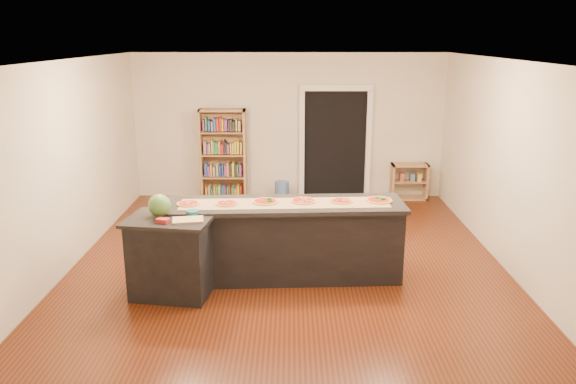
{
  "coord_description": "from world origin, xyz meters",
  "views": [
    {
      "loc": [
        0.04,
        -7.33,
        3.11
      ],
      "look_at": [
        0.0,
        0.2,
        1.0
      ],
      "focal_mm": 35.0,
      "sensor_mm": 36.0,
      "label": 1
    }
  ],
  "objects_px": {
    "waste_bin": "(282,192)",
    "kitchen_island": "(285,240)",
    "bookshelf": "(223,155)",
    "side_counter": "(171,256)",
    "low_shelf": "(409,181)",
    "watermelon": "(160,205)"
  },
  "relations": [
    {
      "from": "kitchen_island",
      "to": "bookshelf",
      "type": "relative_size",
      "value": 1.76
    },
    {
      "from": "low_shelf",
      "to": "waste_bin",
      "type": "relative_size",
      "value": 1.78
    },
    {
      "from": "bookshelf",
      "to": "side_counter",
      "type": "bearing_deg",
      "value": -92.02
    },
    {
      "from": "low_shelf",
      "to": "watermelon",
      "type": "relative_size",
      "value": 2.56
    },
    {
      "from": "side_counter",
      "to": "low_shelf",
      "type": "distance_m",
      "value": 5.69
    },
    {
      "from": "kitchen_island",
      "to": "side_counter",
      "type": "relative_size",
      "value": 3.07
    },
    {
      "from": "waste_bin",
      "to": "watermelon",
      "type": "height_order",
      "value": "watermelon"
    },
    {
      "from": "kitchen_island",
      "to": "watermelon",
      "type": "relative_size",
      "value": 11.26
    },
    {
      "from": "side_counter",
      "to": "waste_bin",
      "type": "distance_m",
      "value": 4.25
    },
    {
      "from": "low_shelf",
      "to": "waste_bin",
      "type": "height_order",
      "value": "low_shelf"
    },
    {
      "from": "side_counter",
      "to": "low_shelf",
      "type": "height_order",
      "value": "side_counter"
    },
    {
      "from": "bookshelf",
      "to": "watermelon",
      "type": "distance_m",
      "value": 4.2
    },
    {
      "from": "side_counter",
      "to": "watermelon",
      "type": "bearing_deg",
      "value": 161.03
    },
    {
      "from": "waste_bin",
      "to": "watermelon",
      "type": "xyz_separation_m",
      "value": [
        -1.41,
        -3.98,
        0.94
      ]
    },
    {
      "from": "side_counter",
      "to": "low_shelf",
      "type": "bearing_deg",
      "value": 56.74
    },
    {
      "from": "low_shelf",
      "to": "side_counter",
      "type": "bearing_deg",
      "value": -131.62
    },
    {
      "from": "waste_bin",
      "to": "kitchen_island",
      "type": "bearing_deg",
      "value": -88.48
    },
    {
      "from": "kitchen_island",
      "to": "side_counter",
      "type": "distance_m",
      "value": 1.49
    },
    {
      "from": "kitchen_island",
      "to": "waste_bin",
      "type": "xyz_separation_m",
      "value": [
        -0.09,
        3.49,
        -0.32
      ]
    },
    {
      "from": "kitchen_island",
      "to": "side_counter",
      "type": "height_order",
      "value": "kitchen_island"
    },
    {
      "from": "kitchen_island",
      "to": "watermelon",
      "type": "xyz_separation_m",
      "value": [
        -1.5,
        -0.49,
        0.62
      ]
    },
    {
      "from": "bookshelf",
      "to": "low_shelf",
      "type": "bearing_deg",
      "value": 0.09
    }
  ]
}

